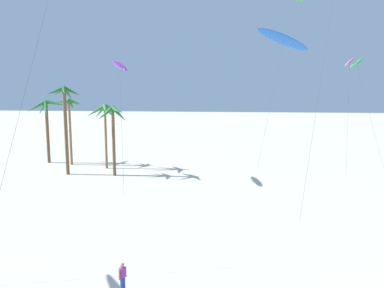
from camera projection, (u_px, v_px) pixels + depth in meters
palm_tree_0 at (47, 113)px, 53.46m from camera, size 4.99×4.76×8.65m
palm_tree_1 at (64, 105)px, 46.12m from camera, size 3.97×3.89×10.49m
palm_tree_2 at (69, 108)px, 52.01m from camera, size 3.64×3.53×8.88m
palm_tree_3 at (113, 118)px, 45.75m from camera, size 3.85×4.11×8.27m
palm_tree_4 at (105, 115)px, 49.73m from camera, size 4.79×4.70×8.27m
flying_kite_2 at (284, 40)px, 51.23m from camera, size 8.08×7.53×18.04m
flying_kite_3 at (120, 65)px, 43.14m from camera, size 3.71×9.31×13.67m
flying_kite_4 at (357, 63)px, 51.36m from camera, size 4.15×11.48×14.50m
flying_kite_5 at (350, 62)px, 52.06m from camera, size 3.70×11.56×14.59m
person_near_left at (123, 277)px, 20.32m from camera, size 0.33×0.44×1.66m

